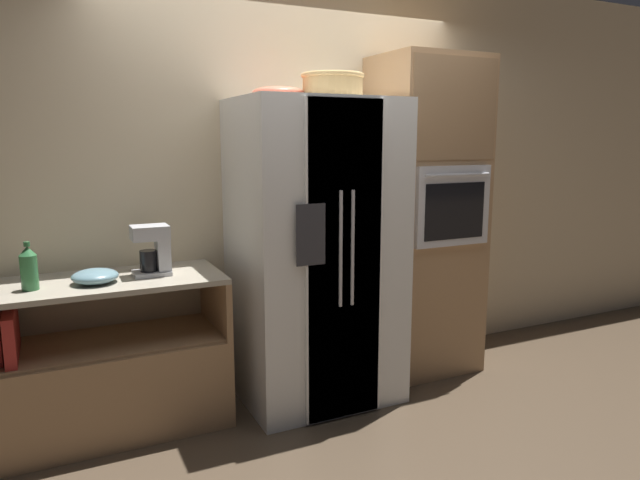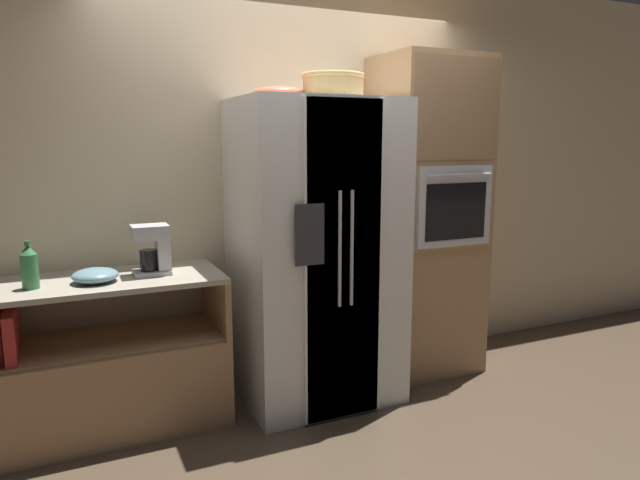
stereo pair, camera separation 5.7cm
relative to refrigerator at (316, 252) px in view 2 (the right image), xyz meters
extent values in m
plane|color=#4C3D2D|center=(-0.02, -0.08, -0.94)|extent=(20.00, 20.00, 0.00)
cube|color=beige|center=(-0.02, 0.43, 0.46)|extent=(12.00, 0.06, 2.80)
cube|color=#A87F56|center=(-1.25, 0.09, -0.69)|extent=(1.28, 0.60, 0.51)
cube|color=#A87F56|center=(-1.25, 0.09, -0.42)|extent=(1.23, 0.56, 0.02)
cube|color=#A87F56|center=(-0.63, 0.09, -0.26)|extent=(0.04, 0.60, 0.34)
cube|color=#ADA38E|center=(-1.25, 0.09, -0.08)|extent=(1.28, 0.60, 0.03)
cube|color=#B72D28|center=(-1.72, 0.06, -0.29)|extent=(0.05, 0.45, 0.26)
cube|color=white|center=(0.00, 0.01, 0.00)|extent=(0.96, 0.77, 1.89)
cube|color=white|center=(-0.01, -0.39, 0.00)|extent=(0.47, 0.02, 1.85)
cube|color=white|center=(0.01, -0.39, 0.00)|extent=(0.47, 0.02, 1.85)
cylinder|color=#B2B2B7|center=(-0.04, -0.41, 0.09)|extent=(0.02, 0.02, 0.66)
cylinder|color=#B2B2B7|center=(0.04, -0.41, 0.09)|extent=(0.02, 0.02, 0.66)
cube|color=#2D2D33|center=(-0.22, -0.40, 0.19)|extent=(0.17, 0.01, 0.34)
cube|color=#A87F56|center=(0.90, 0.10, 0.16)|extent=(0.70, 0.59, 2.20)
cube|color=silver|center=(0.90, -0.21, 0.27)|extent=(0.58, 0.04, 0.53)
cube|color=black|center=(0.90, -0.23, 0.24)|extent=(0.47, 0.01, 0.37)
cylinder|color=#B2B2B7|center=(0.90, -0.24, 0.48)|extent=(0.51, 0.02, 0.02)
cube|color=#94704C|center=(0.90, -0.19, 0.89)|extent=(0.66, 0.01, 0.65)
cylinder|color=tan|center=(0.10, -0.03, 1.01)|extent=(0.36, 0.36, 0.13)
torus|color=tan|center=(0.10, -0.03, 1.08)|extent=(0.38, 0.38, 0.03)
ellipsoid|color=#DB664C|center=(-0.20, 0.09, 0.98)|extent=(0.31, 0.31, 0.07)
cylinder|color=#33723F|center=(-1.61, 0.02, 0.03)|extent=(0.08, 0.08, 0.18)
cone|color=#33723F|center=(-1.61, 0.02, 0.14)|extent=(0.08, 0.08, 0.05)
cylinder|color=#33723F|center=(-1.61, 0.02, 0.18)|extent=(0.03, 0.03, 0.02)
ellipsoid|color=#668C99|center=(-1.30, 0.03, -0.02)|extent=(0.24, 0.24, 0.08)
cube|color=#B2B2B7|center=(-0.99, 0.09, -0.05)|extent=(0.20, 0.16, 0.02)
cylinder|color=black|center=(-1.01, 0.09, 0.02)|extent=(0.10, 0.10, 0.12)
cube|color=#B2B2B7|center=(-0.93, 0.09, 0.08)|extent=(0.07, 0.14, 0.29)
cube|color=#B2B2B7|center=(-0.99, 0.09, 0.18)|extent=(0.20, 0.16, 0.08)
camera|label=1|loc=(-1.49, -3.18, 0.71)|focal=32.00mm
camera|label=2|loc=(-1.44, -3.21, 0.71)|focal=32.00mm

